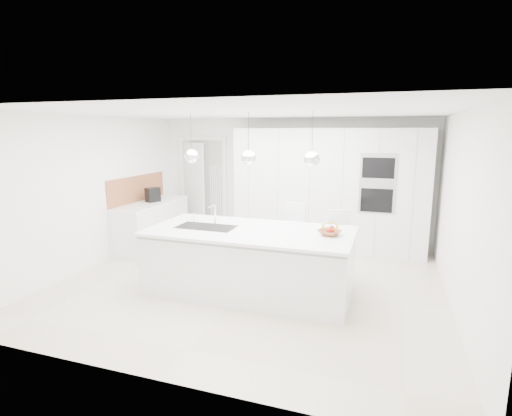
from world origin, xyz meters
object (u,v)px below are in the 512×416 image
(island_base, at_px, (249,263))
(espresso_machine, at_px, (153,195))
(bar_stool_right, at_px, (337,247))
(bar_stool_left, at_px, (293,239))
(fruit_bowl, at_px, (330,233))

(island_base, xyz_separation_m, espresso_machine, (-2.53, 1.55, 0.61))
(espresso_machine, distance_m, bar_stool_right, 3.73)
(espresso_machine, bearing_deg, bar_stool_left, 13.07)
(island_base, xyz_separation_m, bar_stool_right, (1.10, 0.86, 0.10))
(fruit_bowl, xyz_separation_m, espresso_machine, (-3.62, 1.44, 0.10))
(island_base, distance_m, espresso_machine, 3.03)
(island_base, distance_m, fruit_bowl, 1.21)
(bar_stool_right, bearing_deg, espresso_machine, 152.13)
(bar_stool_left, bearing_deg, bar_stool_right, -4.30)
(bar_stool_left, xyz_separation_m, bar_stool_right, (0.72, -0.15, -0.02))
(island_base, bearing_deg, bar_stool_left, 69.06)
(espresso_machine, bearing_deg, bar_stool_right, 12.88)
(fruit_bowl, height_order, bar_stool_left, bar_stool_left)
(espresso_machine, bearing_deg, fruit_bowl, 1.89)
(fruit_bowl, relative_size, bar_stool_left, 0.26)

